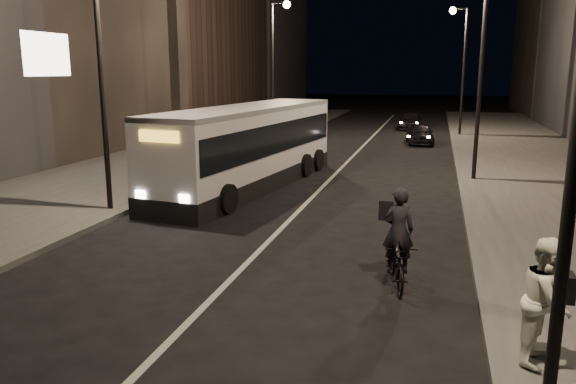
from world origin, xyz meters
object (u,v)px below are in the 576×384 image
Objects in this scene: streetlight_right_mid at (476,43)px; streetlight_left_far at (277,52)px; streetlight_right_far at (460,54)px; car_near at (420,133)px; car_mid at (307,131)px; streetlight_left_near at (106,35)px; cyclist_on_bicycle at (397,254)px; pedestrian_woman at (547,301)px; city_bus at (249,144)px; car_far at (410,121)px.

streetlight_right_mid and streetlight_left_far have the same top height.
car_near is (-2.19, -4.46, -4.74)m from streetlight_right_far.
streetlight_right_mid reaches higher than car_mid.
car_mid is (-6.74, -0.91, 0.05)m from car_near.
streetlight_left_near and streetlight_left_far have the same top height.
streetlight_right_mid is at bearing -43.16° from streetlight_left_far.
cyclist_on_bicycle reaches higher than car_near.
pedestrian_woman is 26.34m from car_near.
cyclist_on_bicycle is (8.76, -3.82, -4.66)m from streetlight_left_near.
city_bus is 13.76m from car_mid.
streetlight_left_near is 29.49m from car_far.
streetlight_left_near is 21.82m from car_near.
city_bus is at bearing -112.85° from streetlight_right_far.
car_mid is at bearing 41.13° from pedestrian_woman.
streetlight_left_near is at bearing -143.12° from streetlight_right_mid.
streetlight_left_far is 4.29× the size of pedestrian_woman.
streetlight_right_mid is 20.92m from car_far.
cyclist_on_bicycle is at bearing -23.56° from streetlight_left_near.
streetlight_right_far reaches higher than car_near.
city_bus reaches higher than car_near.
streetlight_right_mid is 12.67m from car_near.
streetlight_left_far is 1.95× the size of car_far.
car_far is at bearing 89.83° from car_near.
car_far is (-0.97, 8.58, -0.02)m from car_near.
pedestrian_woman is at bearing -90.96° from car_near.
streetlight_left_far is 13.47m from car_far.
pedestrian_woman is at bearing 103.71° from car_mid.
car_mid is (-7.03, 22.45, -0.03)m from cyclist_on_bicycle.
pedestrian_woman is (11.07, -24.66, -4.25)m from streetlight_left_far.
streetlight_right_mid is 4.29× the size of pedestrian_woman.
streetlight_left_near is at bearing 144.69° from cyclist_on_bicycle.
streetlight_right_mid is 14.66m from car_mid.
streetlight_right_far and streetlight_left_far have the same top height.
cyclist_on_bicycle is 0.57× the size of car_near.
pedestrian_woman is (2.31, -2.84, 0.41)m from cyclist_on_bicycle.
car_near is (-2.60, 26.21, -0.48)m from pedestrian_woman.
car_far is at bearing 86.05° from city_bus.
streetlight_left_near is at bearing -113.96° from streetlight_right_far.
streetlight_left_near is at bearing 78.14° from car_mid.
car_mid is (-8.93, -5.37, -4.69)m from streetlight_right_far.
car_mid is at bearing -122.26° from car_far.
streetlight_left_near reaches higher than car_mid.
streetlight_right_far is at bearing 74.34° from cyclist_on_bicycle.
streetlight_left_near is at bearing -105.90° from car_far.
car_far is (-3.16, 4.12, -4.76)m from streetlight_right_far.
car_far is (-3.16, 20.12, -4.76)m from streetlight_right_mid.
pedestrian_woman is (8.44, -11.60, -0.55)m from city_bus.
cyclist_on_bicycle is at bearing 100.83° from car_mid.
streetlight_left_far is at bearing -176.29° from car_near.
cyclist_on_bicycle is at bearing -93.91° from streetlight_right_far.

